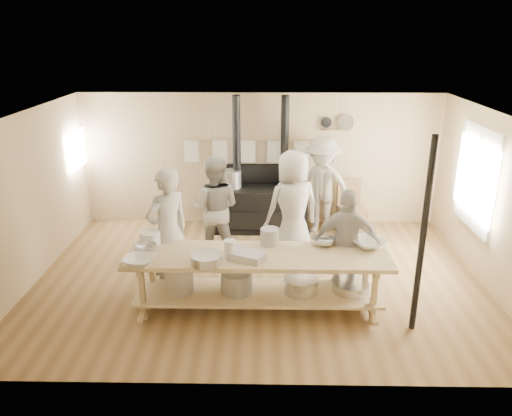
{
  "coord_description": "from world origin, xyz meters",
  "views": [
    {
      "loc": [
        0.09,
        -7.07,
        3.76
      ],
      "look_at": [
        -0.05,
        0.2,
        1.12
      ],
      "focal_mm": 35.0,
      "sensor_mm": 36.0,
      "label": 1
    }
  ],
  "objects_px": {
    "prep_table": "(257,276)",
    "cook_left": "(215,208)",
    "cook_by_window": "(322,186)",
    "chair": "(351,217)",
    "cook_right": "(347,245)",
    "roasting_pan": "(247,256)",
    "stove": "(260,203)",
    "cook_center": "(293,208)",
    "cook_far_left": "(168,232)"
  },
  "relations": [
    {
      "from": "prep_table",
      "to": "roasting_pan",
      "type": "height_order",
      "value": "roasting_pan"
    },
    {
      "from": "chair",
      "to": "roasting_pan",
      "type": "distance_m",
      "value": 3.62
    },
    {
      "from": "prep_table",
      "to": "cook_center",
      "type": "distance_m",
      "value": 1.7
    },
    {
      "from": "cook_left",
      "to": "cook_by_window",
      "type": "relative_size",
      "value": 0.96
    },
    {
      "from": "cook_far_left",
      "to": "cook_center",
      "type": "distance_m",
      "value": 2.14
    },
    {
      "from": "chair",
      "to": "roasting_pan",
      "type": "height_order",
      "value": "chair"
    },
    {
      "from": "prep_table",
      "to": "cook_left",
      "type": "xyz_separation_m",
      "value": [
        -0.74,
        1.68,
        0.38
      ]
    },
    {
      "from": "cook_left",
      "to": "chair",
      "type": "distance_m",
      "value": 2.85
    },
    {
      "from": "cook_right",
      "to": "roasting_pan",
      "type": "bearing_deg",
      "value": 27.41
    },
    {
      "from": "cook_far_left",
      "to": "cook_center",
      "type": "height_order",
      "value": "cook_center"
    },
    {
      "from": "stove",
      "to": "cook_center",
      "type": "bearing_deg",
      "value": -69.55
    },
    {
      "from": "cook_left",
      "to": "roasting_pan",
      "type": "xyz_separation_m",
      "value": [
        0.61,
        -1.83,
        0.0
      ]
    },
    {
      "from": "prep_table",
      "to": "roasting_pan",
      "type": "xyz_separation_m",
      "value": [
        -0.14,
        -0.15,
        0.38
      ]
    },
    {
      "from": "stove",
      "to": "cook_left",
      "type": "bearing_deg",
      "value": -119.09
    },
    {
      "from": "cook_center",
      "to": "chair",
      "type": "distance_m",
      "value": 1.92
    },
    {
      "from": "chair",
      "to": "roasting_pan",
      "type": "xyz_separation_m",
      "value": [
        -1.9,
        -3.02,
        0.6
      ]
    },
    {
      "from": "stove",
      "to": "cook_far_left",
      "type": "height_order",
      "value": "stove"
    },
    {
      "from": "stove",
      "to": "cook_center",
      "type": "height_order",
      "value": "stove"
    },
    {
      "from": "cook_far_left",
      "to": "cook_left",
      "type": "height_order",
      "value": "cook_far_left"
    },
    {
      "from": "cook_center",
      "to": "roasting_pan",
      "type": "distance_m",
      "value": 1.83
    },
    {
      "from": "cook_right",
      "to": "roasting_pan",
      "type": "height_order",
      "value": "cook_right"
    },
    {
      "from": "cook_center",
      "to": "cook_right",
      "type": "distance_m",
      "value": 1.37
    },
    {
      "from": "stove",
      "to": "chair",
      "type": "xyz_separation_m",
      "value": [
        1.77,
        -0.15,
        -0.22
      ]
    },
    {
      "from": "cook_by_window",
      "to": "chair",
      "type": "relative_size",
      "value": 1.83
    },
    {
      "from": "prep_table",
      "to": "roasting_pan",
      "type": "distance_m",
      "value": 0.43
    },
    {
      "from": "prep_table",
      "to": "cook_far_left",
      "type": "distance_m",
      "value": 1.47
    },
    {
      "from": "prep_table",
      "to": "chair",
      "type": "relative_size",
      "value": 3.55
    },
    {
      "from": "roasting_pan",
      "to": "cook_left",
      "type": "bearing_deg",
      "value": 108.4
    },
    {
      "from": "cook_left",
      "to": "stove",
      "type": "bearing_deg",
      "value": -112.72
    },
    {
      "from": "cook_center",
      "to": "prep_table",
      "type": "bearing_deg",
      "value": 46.91
    },
    {
      "from": "cook_left",
      "to": "cook_center",
      "type": "xyz_separation_m",
      "value": [
        1.3,
        -0.14,
        0.07
      ]
    },
    {
      "from": "prep_table",
      "to": "cook_left",
      "type": "distance_m",
      "value": 1.87
    },
    {
      "from": "cook_left",
      "to": "roasting_pan",
      "type": "bearing_deg",
      "value": 114.77
    },
    {
      "from": "cook_center",
      "to": "cook_by_window",
      "type": "relative_size",
      "value": 1.04
    },
    {
      "from": "prep_table",
      "to": "cook_center",
      "type": "height_order",
      "value": "cook_center"
    },
    {
      "from": "prep_table",
      "to": "cook_far_left",
      "type": "bearing_deg",
      "value": 159.16
    },
    {
      "from": "cook_center",
      "to": "chair",
      "type": "bearing_deg",
      "value": -155.79
    },
    {
      "from": "stove",
      "to": "prep_table",
      "type": "bearing_deg",
      "value": -90.04
    },
    {
      "from": "cook_far_left",
      "to": "cook_center",
      "type": "relative_size",
      "value": 1.0
    },
    {
      "from": "cook_center",
      "to": "cook_by_window",
      "type": "distance_m",
      "value": 1.45
    },
    {
      "from": "cook_far_left",
      "to": "cook_by_window",
      "type": "xyz_separation_m",
      "value": [
        2.49,
        2.35,
        -0.03
      ]
    },
    {
      "from": "prep_table",
      "to": "cook_right",
      "type": "xyz_separation_m",
      "value": [
        1.27,
        0.38,
        0.31
      ]
    },
    {
      "from": "cook_left",
      "to": "cook_right",
      "type": "xyz_separation_m",
      "value": [
        2.02,
        -1.29,
        -0.07
      ]
    },
    {
      "from": "prep_table",
      "to": "roasting_pan",
      "type": "bearing_deg",
      "value": -131.12
    },
    {
      "from": "stove",
      "to": "roasting_pan",
      "type": "bearing_deg",
      "value": -92.48
    },
    {
      "from": "stove",
      "to": "cook_right",
      "type": "relative_size",
      "value": 1.57
    },
    {
      "from": "cook_far_left",
      "to": "roasting_pan",
      "type": "relative_size",
      "value": 4.28
    },
    {
      "from": "cook_by_window",
      "to": "chair",
      "type": "height_order",
      "value": "cook_by_window"
    },
    {
      "from": "cook_right",
      "to": "roasting_pan",
      "type": "distance_m",
      "value": 1.51
    },
    {
      "from": "roasting_pan",
      "to": "stove",
      "type": "bearing_deg",
      "value": 87.52
    }
  ]
}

